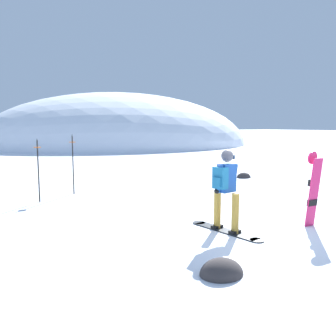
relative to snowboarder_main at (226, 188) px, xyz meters
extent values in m
plane|color=white|center=(0.51, -0.23, -0.92)|extent=(300.00, 300.00, 0.00)
ellipsoid|color=white|center=(10.30, 33.22, -0.92)|extent=(30.77, 27.69, 11.94)
cube|color=black|center=(0.03, 0.01, -0.91)|extent=(0.58, 1.58, 0.02)
cylinder|color=black|center=(-0.12, 0.77, -0.91)|extent=(0.28, 0.28, 0.02)
cylinder|color=black|center=(0.18, -0.76, -0.91)|extent=(0.28, 0.28, 0.02)
cube|color=black|center=(-0.02, 0.24, -0.86)|extent=(0.27, 0.19, 0.06)
cube|color=black|center=(0.08, -0.23, -0.86)|extent=(0.27, 0.19, 0.06)
cylinder|color=#BC8E33|center=(-0.02, 0.24, -0.48)|extent=(0.15, 0.15, 0.82)
cylinder|color=#BC8E33|center=(0.08, -0.23, -0.48)|extent=(0.15, 0.15, 0.82)
cube|color=#1E4C9E|center=(0.03, 0.01, 0.22)|extent=(0.40, 0.29, 0.58)
cylinder|color=#1E4C9E|center=(-0.20, -0.04, 0.22)|extent=(0.13, 0.19, 0.57)
cylinder|color=#1E4C9E|center=(0.26, 0.05, 0.22)|extent=(0.13, 0.19, 0.57)
sphere|color=black|center=(-0.22, 0.00, -0.03)|extent=(0.11, 0.11, 0.11)
sphere|color=black|center=(0.27, 0.09, -0.03)|extent=(0.11, 0.11, 0.11)
cube|color=teal|center=(-0.17, -0.03, 0.24)|extent=(0.23, 0.31, 0.44)
cube|color=teal|center=(-0.26, -0.05, 0.16)|extent=(0.10, 0.21, 0.20)
sphere|color=beige|center=(0.03, 0.01, 0.64)|extent=(0.21, 0.21, 0.21)
sphere|color=#4C4C56|center=(0.03, 0.01, 0.67)|extent=(0.25, 0.25, 0.25)
cube|color=navy|center=(0.16, 0.03, 0.64)|extent=(0.06, 0.17, 0.08)
cube|color=#D11E5B|center=(1.90, -0.64, -0.16)|extent=(0.28, 0.18, 1.51)
cylinder|color=#D11E5B|center=(1.90, -0.57, 0.59)|extent=(0.28, 0.05, 0.28)
cube|color=black|center=(1.90, -0.61, 0.06)|extent=(0.25, 0.08, 0.15)
cube|color=black|center=(1.90, -0.61, -0.38)|extent=(0.25, 0.08, 0.15)
cylinder|color=black|center=(-1.74, 5.59, 0.01)|extent=(0.04, 0.04, 1.86)
cylinder|color=orange|center=(-1.74, 5.59, 0.76)|extent=(0.20, 0.20, 0.02)
cone|color=black|center=(-1.74, 5.59, 0.98)|extent=(0.04, 0.04, 0.08)
cylinder|color=black|center=(-2.91, 4.84, -0.03)|extent=(0.04, 0.04, 1.77)
cylinder|color=orange|center=(-2.91, 4.84, 0.67)|extent=(0.20, 0.20, 0.02)
cone|color=black|center=(-2.91, 4.84, 0.89)|extent=(0.04, 0.04, 0.08)
ellipsoid|color=#383333|center=(-1.35, -1.63, -0.92)|extent=(0.69, 0.58, 0.48)
ellipsoid|color=#383333|center=(5.47, 5.62, -0.92)|extent=(0.63, 0.53, 0.44)
camera|label=1|loc=(-4.42, -5.51, 1.28)|focal=36.87mm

